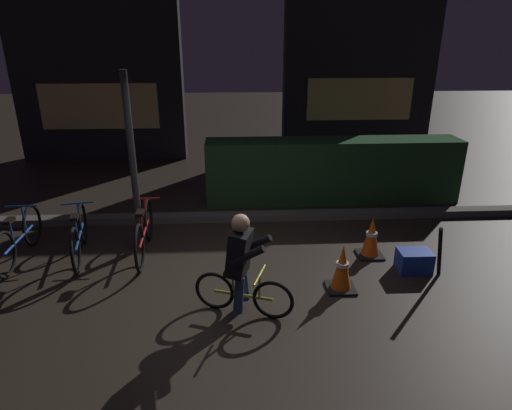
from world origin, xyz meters
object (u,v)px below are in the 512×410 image
parked_bike_left_mid (79,235)px  blue_crate (414,261)px  traffic_cone_far (371,237)px  cyclist (241,264)px  closed_umbrella (440,252)px  traffic_cone_near (342,268)px  parked_bike_leftmost (19,238)px  parked_bike_center_left (144,232)px  street_post (133,165)px

parked_bike_left_mid → blue_crate: (4.68, -0.69, -0.19)m
traffic_cone_far → cyclist: size_ratio=0.49×
traffic_cone_far → closed_umbrella: 0.99m
traffic_cone_far → blue_crate: bearing=-45.4°
closed_umbrella → traffic_cone_near: bearing=-43.3°
parked_bike_leftmost → traffic_cone_near: size_ratio=2.56×
parked_bike_left_mid → closed_umbrella: size_ratio=1.86×
traffic_cone_near → parked_bike_center_left: bearing=157.0°
cyclist → parked_bike_left_mid: bearing=165.8°
parked_bike_center_left → blue_crate: 3.83m
parked_bike_center_left → parked_bike_leftmost: bearing=90.1°
traffic_cone_far → closed_umbrella: size_ratio=0.72×
street_post → blue_crate: bearing=-13.1°
cyclist → closed_umbrella: size_ratio=1.47×
traffic_cone_near → parked_bike_left_mid: bearing=163.0°
parked_bike_center_left → blue_crate: size_ratio=3.82×
cyclist → traffic_cone_far: bearing=53.1°
parked_bike_left_mid → parked_bike_center_left: parked_bike_center_left is taller
parked_bike_left_mid → parked_bike_center_left: size_ratio=0.94×
closed_umbrella → parked_bike_center_left: bearing=-63.8°
street_post → cyclist: bearing=-49.2°
parked_bike_left_mid → cyclist: (2.31, -1.51, 0.29)m
parked_bike_left_mid → closed_umbrella: bearing=-112.5°
parked_bike_center_left → traffic_cone_far: (3.29, -0.26, -0.06)m
street_post → traffic_cone_far: (3.39, -0.43, -1.01)m
street_post → parked_bike_leftmost: bearing=-170.9°
blue_crate → cyclist: bearing=-160.9°
parked_bike_leftmost → traffic_cone_far: (5.04, -0.17, -0.04)m
traffic_cone_far → blue_crate: (0.46, -0.47, -0.15)m
parked_bike_left_mid → closed_umbrella: closed_umbrella is taller
parked_bike_left_mid → closed_umbrella: (4.88, -0.94, 0.07)m
blue_crate → closed_umbrella: (0.21, -0.25, 0.25)m
parked_bike_center_left → street_post: bearing=27.2°
parked_bike_leftmost → blue_crate: bearing=-98.4°
parked_bike_leftmost → blue_crate: (5.50, -0.64, -0.18)m
street_post → traffic_cone_far: street_post is taller
parked_bike_center_left → traffic_cone_near: parked_bike_center_left is taller
blue_crate → closed_umbrella: bearing=-50.6°
street_post → closed_umbrella: (4.06, -1.15, -0.90)m
traffic_cone_near → closed_umbrella: bearing=6.6°
street_post → parked_bike_left_mid: size_ratio=1.65×
street_post → parked_bike_left_mid: street_post is taller
parked_bike_left_mid → traffic_cone_near: size_ratio=2.54×
parked_bike_left_mid → traffic_cone_far: 4.22m
street_post → parked_bike_leftmost: (-1.64, -0.26, -0.97)m
blue_crate → closed_umbrella: closed_umbrella is taller
street_post → parked_bike_left_mid: bearing=-166.0°
street_post → parked_bike_center_left: size_ratio=1.55×
blue_crate → closed_umbrella: size_ratio=0.52×
cyclist → parked_bike_center_left: bearing=150.9°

